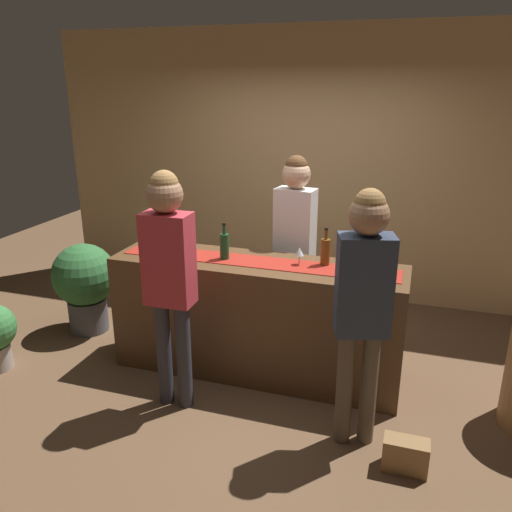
{
  "coord_description": "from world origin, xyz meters",
  "views": [
    {
      "loc": [
        1.18,
        -3.66,
        2.33
      ],
      "look_at": [
        -0.01,
        0.0,
        1.03
      ],
      "focal_mm": 36.08,
      "sensor_mm": 36.0,
      "label": 1
    }
  ],
  "objects_px": {
    "potted_plant_tall": "(85,282)",
    "handbag": "(405,455)",
    "wine_glass_far_end": "(386,260)",
    "bartender": "(295,231)",
    "wine_glass_mid_counter": "(185,243)",
    "customer_sipping": "(363,293)",
    "wine_glass_near_customer": "(299,252)",
    "wine_bottle_amber": "(325,251)",
    "wine_bottle_green": "(224,246)",
    "customer_browsing": "(169,266)"
  },
  "relations": [
    {
      "from": "wine_glass_near_customer",
      "to": "wine_glass_far_end",
      "type": "relative_size",
      "value": 1.0
    },
    {
      "from": "wine_bottle_green",
      "to": "wine_glass_near_customer",
      "type": "xyz_separation_m",
      "value": [
        0.6,
        0.05,
        -0.01
      ]
    },
    {
      "from": "customer_browsing",
      "to": "potted_plant_tall",
      "type": "relative_size",
      "value": 2.03
    },
    {
      "from": "wine_bottle_green",
      "to": "bartender",
      "type": "xyz_separation_m",
      "value": [
        0.43,
        0.59,
        0.0
      ]
    },
    {
      "from": "wine_bottle_green",
      "to": "handbag",
      "type": "bearing_deg",
      "value": -28.8
    },
    {
      "from": "wine_glass_mid_counter",
      "to": "bartender",
      "type": "distance_m",
      "value": 0.98
    },
    {
      "from": "customer_sipping",
      "to": "wine_glass_near_customer",
      "type": "bearing_deg",
      "value": 113.78
    },
    {
      "from": "potted_plant_tall",
      "to": "customer_sipping",
      "type": "bearing_deg",
      "value": -17.65
    },
    {
      "from": "bartender",
      "to": "handbag",
      "type": "height_order",
      "value": "bartender"
    },
    {
      "from": "wine_glass_far_end",
      "to": "customer_browsing",
      "type": "height_order",
      "value": "customer_browsing"
    },
    {
      "from": "potted_plant_tall",
      "to": "wine_glass_far_end",
      "type": "bearing_deg",
      "value": -3.06
    },
    {
      "from": "wine_glass_mid_counter",
      "to": "handbag",
      "type": "bearing_deg",
      "value": -23.99
    },
    {
      "from": "wine_bottle_amber",
      "to": "handbag",
      "type": "bearing_deg",
      "value": -52.44
    },
    {
      "from": "wine_glass_near_customer",
      "to": "customer_sipping",
      "type": "bearing_deg",
      "value": -50.4
    },
    {
      "from": "wine_bottle_green",
      "to": "wine_glass_mid_counter",
      "type": "bearing_deg",
      "value": -178.62
    },
    {
      "from": "wine_glass_far_end",
      "to": "handbag",
      "type": "xyz_separation_m",
      "value": [
        0.27,
        -0.91,
        -0.97
      ]
    },
    {
      "from": "wine_glass_mid_counter",
      "to": "potted_plant_tall",
      "type": "height_order",
      "value": "wine_glass_mid_counter"
    },
    {
      "from": "wine_glass_mid_counter",
      "to": "customer_sipping",
      "type": "bearing_deg",
      "value": -22.71
    },
    {
      "from": "wine_bottle_green",
      "to": "potted_plant_tall",
      "type": "bearing_deg",
      "value": 171.81
    },
    {
      "from": "wine_glass_far_end",
      "to": "customer_sipping",
      "type": "relative_size",
      "value": 0.08
    },
    {
      "from": "bartender",
      "to": "customer_sipping",
      "type": "relative_size",
      "value": 1.0
    },
    {
      "from": "wine_bottle_green",
      "to": "bartender",
      "type": "distance_m",
      "value": 0.73
    },
    {
      "from": "wine_bottle_amber",
      "to": "wine_bottle_green",
      "type": "distance_m",
      "value": 0.8
    },
    {
      "from": "wine_glass_mid_counter",
      "to": "potted_plant_tall",
      "type": "bearing_deg",
      "value": 169.16
    },
    {
      "from": "wine_bottle_amber",
      "to": "bartender",
      "type": "height_order",
      "value": "bartender"
    },
    {
      "from": "wine_glass_far_end",
      "to": "bartender",
      "type": "relative_size",
      "value": 0.08
    },
    {
      "from": "wine_glass_near_customer",
      "to": "handbag",
      "type": "xyz_separation_m",
      "value": [
        0.92,
        -0.88,
        -0.97
      ]
    },
    {
      "from": "wine_bottle_amber",
      "to": "wine_glass_mid_counter",
      "type": "xyz_separation_m",
      "value": [
        -1.13,
        -0.12,
        -0.01
      ]
    },
    {
      "from": "bartender",
      "to": "handbag",
      "type": "bearing_deg",
      "value": 134.12
    },
    {
      "from": "wine_glass_far_end",
      "to": "bartender",
      "type": "xyz_separation_m",
      "value": [
        -0.82,
        0.52,
        0.01
      ]
    },
    {
      "from": "wine_bottle_green",
      "to": "potted_plant_tall",
      "type": "xyz_separation_m",
      "value": [
        -1.54,
        0.22,
        -0.58
      ]
    },
    {
      "from": "wine_glass_mid_counter",
      "to": "bartender",
      "type": "bearing_deg",
      "value": 37.87
    },
    {
      "from": "wine_bottle_green",
      "to": "wine_bottle_amber",
      "type": "bearing_deg",
      "value": 7.83
    },
    {
      "from": "bartender",
      "to": "potted_plant_tall",
      "type": "height_order",
      "value": "bartender"
    },
    {
      "from": "bartender",
      "to": "wine_bottle_amber",
      "type": "bearing_deg",
      "value": 133.57
    },
    {
      "from": "wine_bottle_green",
      "to": "handbag",
      "type": "distance_m",
      "value": 1.99
    },
    {
      "from": "bartender",
      "to": "wine_glass_near_customer",
      "type": "bearing_deg",
      "value": 114.12
    },
    {
      "from": "bartender",
      "to": "customer_browsing",
      "type": "distance_m",
      "value": 1.36
    },
    {
      "from": "wine_glass_mid_counter",
      "to": "potted_plant_tall",
      "type": "xyz_separation_m",
      "value": [
        -1.2,
        0.23,
        -0.57
      ]
    },
    {
      "from": "bartender",
      "to": "customer_browsing",
      "type": "xyz_separation_m",
      "value": [
        -0.6,
        -1.22,
        0.03
      ]
    },
    {
      "from": "wine_bottle_amber",
      "to": "customer_browsing",
      "type": "xyz_separation_m",
      "value": [
        -0.97,
        -0.74,
        0.03
      ]
    },
    {
      "from": "wine_bottle_green",
      "to": "customer_sipping",
      "type": "bearing_deg",
      "value": -28.67
    },
    {
      "from": "wine_glass_far_end",
      "to": "customer_sipping",
      "type": "distance_m",
      "value": 0.72
    },
    {
      "from": "customer_sipping",
      "to": "wine_glass_mid_counter",
      "type": "bearing_deg",
      "value": 141.47
    },
    {
      "from": "wine_glass_far_end",
      "to": "potted_plant_tall",
      "type": "distance_m",
      "value": 2.85
    },
    {
      "from": "wine_bottle_amber",
      "to": "wine_glass_near_customer",
      "type": "height_order",
      "value": "wine_bottle_amber"
    },
    {
      "from": "wine_bottle_green",
      "to": "customer_browsing",
      "type": "xyz_separation_m",
      "value": [
        -0.17,
        -0.63,
        0.03
      ]
    },
    {
      "from": "potted_plant_tall",
      "to": "handbag",
      "type": "bearing_deg",
      "value": -19.07
    },
    {
      "from": "wine_bottle_green",
      "to": "wine_glass_far_end",
      "type": "xyz_separation_m",
      "value": [
        1.25,
        0.07,
        -0.01
      ]
    },
    {
      "from": "customer_browsing",
      "to": "wine_glass_near_customer",
      "type": "bearing_deg",
      "value": 40.19
    }
  ]
}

